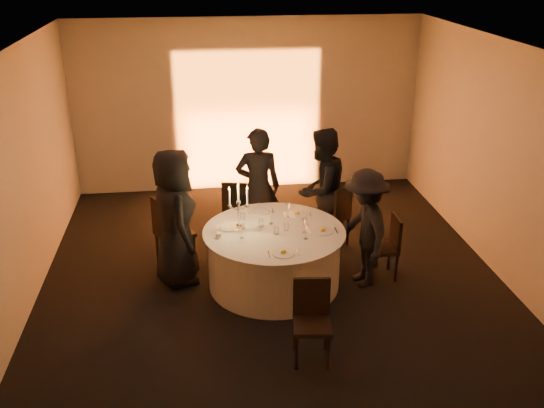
{
  "coord_description": "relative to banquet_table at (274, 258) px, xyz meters",
  "views": [
    {
      "loc": [
        -0.9,
        -6.8,
        4.08
      ],
      "look_at": [
        0.0,
        0.2,
        1.05
      ],
      "focal_mm": 40.0,
      "sensor_mm": 36.0,
      "label": 1
    }
  ],
  "objects": [
    {
      "name": "chair_left",
      "position": [
        -1.34,
        0.63,
        0.19
      ],
      "size": [
        0.6,
        0.6,
        1.01
      ],
      "rotation": [
        0.0,
        0.0,
        2.06
      ],
      "color": "black",
      "rests_on": "floor"
    },
    {
      "name": "ceiling",
      "position": [
        0.0,
        0.0,
        2.62
      ],
      "size": [
        7.0,
        7.0,
        0.0
      ],
      "primitive_type": "plane",
      "rotation": [
        3.14,
        0.0,
        0.0
      ],
      "color": "silver",
      "rests_on": "wall_back"
    },
    {
      "name": "chair_back_right",
      "position": [
        1.02,
        0.92,
        0.17
      ],
      "size": [
        0.6,
        0.6,
        0.98
      ],
      "rotation": [
        0.0,
        0.0,
        -2.37
      ],
      "color": "black",
      "rests_on": "floor"
    },
    {
      "name": "tumbler_c",
      "position": [
        0.02,
        -0.1,
        0.43
      ],
      "size": [
        0.07,
        0.07,
        0.09
      ],
      "primitive_type": "cylinder",
      "color": "white",
      "rests_on": "banquet_table"
    },
    {
      "name": "candelabra",
      "position": [
        -0.44,
        0.06,
        0.61
      ],
      "size": [
        0.27,
        0.13,
        0.65
      ],
      "color": "white",
      "rests_on": "banquet_table"
    },
    {
      "name": "wall_left",
      "position": [
        -3.0,
        0.0,
        1.12
      ],
      "size": [
        0.0,
        7.0,
        7.0
      ],
      "primitive_type": "plane",
      "rotation": [
        1.57,
        0.0,
        1.57
      ],
      "color": "beige",
      "rests_on": "floor"
    },
    {
      "name": "chair_back_left",
      "position": [
        -0.37,
        1.58,
        0.1
      ],
      "size": [
        0.45,
        0.45,
        0.86
      ],
      "rotation": [
        0.0,
        0.0,
        2.93
      ],
      "color": "black",
      "rests_on": "floor"
    },
    {
      "name": "plate_back_right",
      "position": [
        0.37,
        0.45,
        0.4
      ],
      "size": [
        0.35,
        0.26,
        0.08
      ],
      "color": "white",
      "rests_on": "banquet_table"
    },
    {
      "name": "wine_glass_c",
      "position": [
        0.37,
        -0.1,
        0.52
      ],
      "size": [
        0.07,
        0.07,
        0.19
      ],
      "color": "white",
      "rests_on": "banquet_table"
    },
    {
      "name": "chair_right",
      "position": [
        1.5,
        0.02,
        0.09
      ],
      "size": [
        0.38,
        0.38,
        0.86
      ],
      "rotation": [
        0.0,
        0.0,
        -1.59
      ],
      "color": "black",
      "rests_on": "floor"
    },
    {
      "name": "floor",
      "position": [
        0.0,
        0.0,
        -0.38
      ],
      "size": [
        7.0,
        7.0,
        0.0
      ],
      "primitive_type": "plane",
      "color": "black",
      "rests_on": "ground"
    },
    {
      "name": "plate_back_left",
      "position": [
        -0.11,
        0.61,
        0.39
      ],
      "size": [
        0.36,
        0.27,
        0.01
      ],
      "color": "white",
      "rests_on": "banquet_table"
    },
    {
      "name": "guest_back_right",
      "position": [
        0.8,
        0.99,
        0.51
      ],
      "size": [
        1.1,
        1.07,
        1.78
      ],
      "primitive_type": "imported",
      "rotation": [
        0.0,
        0.0,
        -2.46
      ],
      "color": "black",
      "rests_on": "floor"
    },
    {
      "name": "uplighter_fixture",
      "position": [
        0.0,
        3.2,
        -0.33
      ],
      "size": [
        0.25,
        0.12,
        0.1
      ],
      "primitive_type": "cube",
      "color": "black",
      "rests_on": "floor"
    },
    {
      "name": "wine_glass_e",
      "position": [
        0.24,
        0.39,
        0.52
      ],
      "size": [
        0.07,
        0.07,
        0.19
      ],
      "color": "white",
      "rests_on": "banquet_table"
    },
    {
      "name": "tumbler_d",
      "position": [
        -0.36,
        0.39,
        0.43
      ],
      "size": [
        0.07,
        0.07,
        0.09
      ],
      "primitive_type": "cylinder",
      "color": "white",
      "rests_on": "banquet_table"
    },
    {
      "name": "tumbler_b",
      "position": [
        -0.15,
        0.15,
        0.43
      ],
      "size": [
        0.07,
        0.07,
        0.09
      ],
      "primitive_type": "cylinder",
      "color": "white",
      "rests_on": "banquet_table"
    },
    {
      "name": "chair_front",
      "position": [
        0.2,
        -1.53,
        0.12
      ],
      "size": [
        0.43,
        0.44,
        0.89
      ],
      "rotation": [
        0.0,
        0.0,
        -0.12
      ],
      "color": "black",
      "rests_on": "floor"
    },
    {
      "name": "coffee_cup",
      "position": [
        -0.7,
        -0.11,
        0.42
      ],
      "size": [
        0.11,
        0.11,
        0.07
      ],
      "color": "white",
      "rests_on": "banquet_table"
    },
    {
      "name": "guest_right",
      "position": [
        1.14,
        -0.11,
        0.4
      ],
      "size": [
        0.67,
        1.06,
        1.56
      ],
      "primitive_type": "imported",
      "rotation": [
        0.0,
        0.0,
        -1.48
      ],
      "color": "black",
      "rests_on": "floor"
    },
    {
      "name": "plate_left",
      "position": [
        -0.53,
        0.17,
        0.39
      ],
      "size": [
        0.36,
        0.29,
        0.01
      ],
      "color": "white",
      "rests_on": "banquet_table"
    },
    {
      "name": "banquet_table",
      "position": [
        0.0,
        0.0,
        0.0
      ],
      "size": [
        1.8,
        1.8,
        0.77
      ],
      "color": "black",
      "rests_on": "floor"
    },
    {
      "name": "guest_back_left",
      "position": [
        -0.07,
        1.22,
        0.5
      ],
      "size": [
        0.67,
        0.46,
        1.76
      ],
      "primitive_type": "imported",
      "rotation": [
        0.0,
        0.0,
        3.08
      ],
      "color": "black",
      "rests_on": "floor"
    },
    {
      "name": "tumbler_a",
      "position": [
        0.15,
        -0.0,
        0.43
      ],
      "size": [
        0.07,
        0.07,
        0.09
      ],
      "primitive_type": "cylinder",
      "color": "white",
      "rests_on": "banquet_table"
    },
    {
      "name": "plate_right",
      "position": [
        0.6,
        -0.1,
        0.4
      ],
      "size": [
        0.36,
        0.25,
        0.08
      ],
      "color": "white",
      "rests_on": "banquet_table"
    },
    {
      "name": "guest_left",
      "position": [
        -1.23,
        0.27,
        0.52
      ],
      "size": [
        0.75,
        0.98,
        1.8
      ],
      "primitive_type": "imported",
      "rotation": [
        0.0,
        0.0,
        1.79
      ],
      "color": "black",
      "rests_on": "floor"
    },
    {
      "name": "wine_glass_d",
      "position": [
        0.35,
        -0.28,
        0.52
      ],
      "size": [
        0.07,
        0.07,
        0.19
      ],
      "color": "white",
      "rests_on": "banquet_table"
    },
    {
      "name": "wall_back",
      "position": [
        0.0,
        3.5,
        1.12
      ],
      "size": [
        7.0,
        0.0,
        7.0
      ],
      "primitive_type": "plane",
      "rotation": [
        1.57,
        0.0,
        0.0
      ],
      "color": "beige",
      "rests_on": "floor"
    },
    {
      "name": "plate_front",
      "position": [
        0.03,
        -0.62,
        0.4
      ],
      "size": [
        0.36,
        0.26,
        0.08
      ],
      "color": "white",
      "rests_on": "banquet_table"
    },
    {
      "name": "wall_right",
      "position": [
        3.0,
        0.0,
        1.12
      ],
      "size": [
        0.0,
        7.0,
        7.0
      ],
      "primitive_type": "plane",
      "rotation": [
        1.57,
        0.0,
        -1.57
      ],
      "color": "beige",
      "rests_on": "floor"
    },
    {
      "name": "wine_glass_b",
      "position": [
        -0.42,
        -0.15,
        0.52
      ],
      "size": [
        0.07,
        0.07,
        0.19
      ],
      "color": "white",
      "rests_on": "banquet_table"
    },
    {
      "name": "wine_glass_a",
      "position": [
        -0.01,
        0.21,
        0.52
      ],
      "size": [
        0.07,
        0.07,
        0.19
      ],
      "color": "white",
      "rests_on": "banquet_table"
    },
    {
      "name": "wall_front",
      "position": [
        0.0,
        -3.5,
        1.12
      ],
      "size": [
        7.0,
        0.0,
        7.0
      ],
      "primitive_type": "plane",
      "rotation": [
        -1.57,
        0.0,
        0.0
      ],
      "color": "beige",
      "rests_on": "floor"
    }
  ]
}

